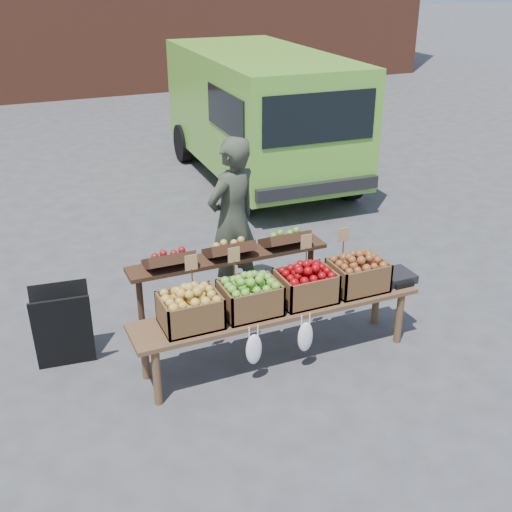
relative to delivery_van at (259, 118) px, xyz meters
name	(u,v)px	position (x,y,z in m)	size (l,w,h in m)	color
ground	(177,383)	(-3.00, -5.00, -1.04)	(80.00, 80.00, 0.00)	#454547
delivery_van	(259,118)	(0.00, 0.00, 0.00)	(2.12, 4.62, 2.07)	#64AE34
vendor	(232,221)	(-1.95, -3.71, -0.13)	(0.66, 0.43, 1.81)	#353C2E
chalkboard_sign	(63,328)	(-3.84, -4.31, -0.64)	(0.52, 0.28, 0.78)	black
back_table	(230,281)	(-2.22, -4.29, -0.52)	(2.10, 0.44, 1.04)	#351F13
display_bench	(278,333)	(-2.03, -5.01, -0.75)	(2.70, 0.56, 0.57)	brown
crate_golden_apples	(190,310)	(-2.85, -5.01, -0.33)	(0.50, 0.40, 0.28)	gold
crate_russet_pears	(250,298)	(-2.30, -5.01, -0.33)	(0.50, 0.40, 0.28)	#3A8A16
crate_red_apples	(306,286)	(-1.75, -5.01, -0.33)	(0.50, 0.40, 0.28)	#830008
crate_green_apples	(358,275)	(-1.20, -5.01, -0.33)	(0.50, 0.40, 0.28)	brown
weighing_scale	(395,277)	(-0.78, -5.01, -0.43)	(0.34, 0.30, 0.08)	black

